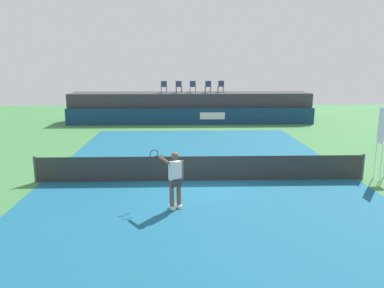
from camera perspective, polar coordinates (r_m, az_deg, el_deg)
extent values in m
plane|color=#3D7A42|center=(17.43, 0.83, -2.53)|extent=(48.00, 48.00, 0.00)
cube|color=#16597A|center=(14.54, 1.37, -5.48)|extent=(12.00, 22.00, 0.00)
cube|color=navy|center=(27.62, -0.17, 4.12)|extent=(18.00, 0.20, 1.20)
cube|color=white|center=(27.59, 3.07, 4.22)|extent=(1.80, 0.02, 0.50)
cube|color=#38383D|center=(29.35, -0.27, 5.57)|extent=(18.00, 2.80, 2.20)
cylinder|color=#2D3D56|center=(29.33, -3.85, 8.13)|extent=(0.04, 0.04, 0.44)
cylinder|color=#2D3D56|center=(29.32, -4.65, 8.11)|extent=(0.04, 0.04, 0.44)
cylinder|color=#2D3D56|center=(28.93, -3.82, 8.07)|extent=(0.04, 0.04, 0.44)
cylinder|color=#2D3D56|center=(28.91, -4.62, 8.06)|extent=(0.04, 0.04, 0.44)
cube|color=#2D3D56|center=(29.11, -4.24, 8.55)|extent=(0.47, 0.47, 0.03)
cube|color=#2D3D56|center=(28.89, -4.23, 8.97)|extent=(0.44, 0.06, 0.42)
cylinder|color=#2D3D56|center=(29.24, -1.54, 8.14)|extent=(0.04, 0.04, 0.44)
cylinder|color=#2D3D56|center=(29.27, -2.34, 8.13)|extent=(0.04, 0.04, 0.44)
cylinder|color=#2D3D56|center=(28.83, -1.61, 8.08)|extent=(0.04, 0.04, 0.44)
cylinder|color=#2D3D56|center=(28.87, -2.41, 8.08)|extent=(0.04, 0.04, 0.44)
cube|color=#2D3D56|center=(29.04, -1.98, 8.57)|extent=(0.48, 0.48, 0.03)
cube|color=#2D3D56|center=(28.82, -2.02, 8.99)|extent=(0.44, 0.06, 0.42)
cylinder|color=#2D3D56|center=(29.44, 0.50, 8.16)|extent=(0.04, 0.04, 0.44)
cylinder|color=#2D3D56|center=(29.43, -0.30, 8.16)|extent=(0.04, 0.04, 0.44)
cylinder|color=#2D3D56|center=(29.04, 0.52, 8.11)|extent=(0.04, 0.04, 0.44)
cylinder|color=#2D3D56|center=(29.03, -0.29, 8.11)|extent=(0.04, 0.04, 0.44)
cube|color=#2D3D56|center=(29.22, 0.11, 8.60)|extent=(0.45, 0.45, 0.03)
cube|color=#2D3D56|center=(29.00, 0.11, 9.02)|extent=(0.44, 0.03, 0.42)
cylinder|color=#2D3D56|center=(29.42, 2.73, 8.15)|extent=(0.04, 0.04, 0.44)
cylinder|color=#2D3D56|center=(29.36, 1.94, 8.15)|extent=(0.04, 0.04, 0.44)
cylinder|color=#2D3D56|center=(29.02, 2.84, 8.10)|extent=(0.04, 0.04, 0.44)
cylinder|color=#2D3D56|center=(28.96, 2.04, 8.10)|extent=(0.04, 0.04, 0.44)
cube|color=#2D3D56|center=(29.17, 2.39, 8.58)|extent=(0.47, 0.47, 0.03)
cube|color=#2D3D56|center=(28.96, 2.45, 9.00)|extent=(0.44, 0.05, 0.42)
cylinder|color=#2D3D56|center=(29.88, 4.62, 8.18)|extent=(0.04, 0.04, 0.44)
cylinder|color=#2D3D56|center=(29.81, 3.85, 8.19)|extent=(0.04, 0.04, 0.44)
cylinder|color=#2D3D56|center=(29.49, 4.77, 8.13)|extent=(0.04, 0.04, 0.44)
cylinder|color=#2D3D56|center=(29.41, 3.98, 8.13)|extent=(0.04, 0.04, 0.44)
cube|color=#2D3D56|center=(29.63, 4.31, 8.61)|extent=(0.47, 0.47, 0.03)
cube|color=#2D3D56|center=(29.42, 4.39, 9.02)|extent=(0.44, 0.06, 0.42)
cylinder|color=white|center=(16.02, 26.46, -2.52)|extent=(0.04, 0.04, 1.40)
cylinder|color=white|center=(16.36, 25.73, -2.18)|extent=(0.04, 0.04, 1.40)
cube|color=white|center=(15.93, 26.53, 2.53)|extent=(0.05, 0.44, 1.33)
cube|color=#2D2D2D|center=(14.41, 1.38, -3.68)|extent=(12.40, 0.02, 0.95)
cylinder|color=#4C4C51|center=(15.37, -22.42, -3.51)|extent=(0.10, 0.10, 1.00)
cylinder|color=#4C4C51|center=(15.99, 24.20, -3.08)|extent=(0.10, 0.10, 1.00)
cube|color=white|center=(11.91, -1.98, -9.25)|extent=(0.23, 0.29, 0.10)
cylinder|color=brown|center=(11.75, -2.00, -7.16)|extent=(0.14, 0.14, 0.82)
cube|color=white|center=(11.81, -3.02, -9.45)|extent=(0.23, 0.29, 0.10)
cylinder|color=brown|center=(11.65, -3.04, -7.34)|extent=(0.14, 0.14, 0.82)
cube|color=#333338|center=(11.60, -2.53, -5.71)|extent=(0.40, 0.36, 0.24)
cube|color=silver|center=(11.49, -2.55, -4.00)|extent=(0.41, 0.35, 0.56)
sphere|color=brown|center=(11.37, -2.57, -1.77)|extent=(0.22, 0.22, 0.22)
cylinder|color=brown|center=(11.61, -1.50, -3.93)|extent=(0.09, 0.09, 0.60)
cylinder|color=brown|center=(11.54, -4.24, -2.38)|extent=(0.37, 0.58, 0.14)
cylinder|color=black|center=(11.90, -5.13, -1.83)|extent=(0.28, 0.17, 0.03)
torus|color=black|center=(12.16, -5.71, -1.55)|extent=(0.28, 0.17, 0.30)
sphere|color=#D8EA33|center=(15.22, -4.11, -4.56)|extent=(0.07, 0.07, 0.07)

